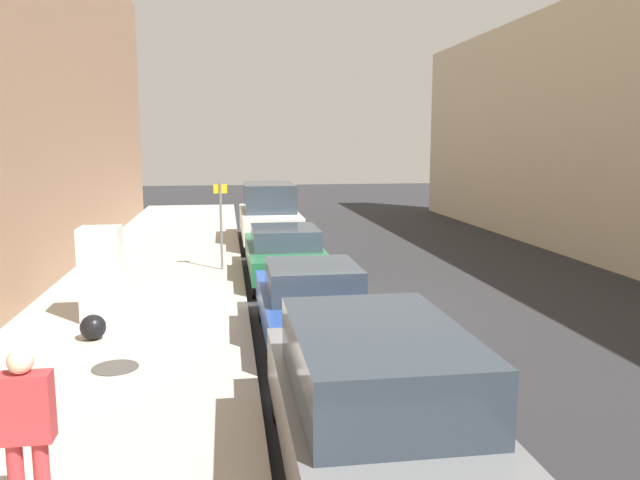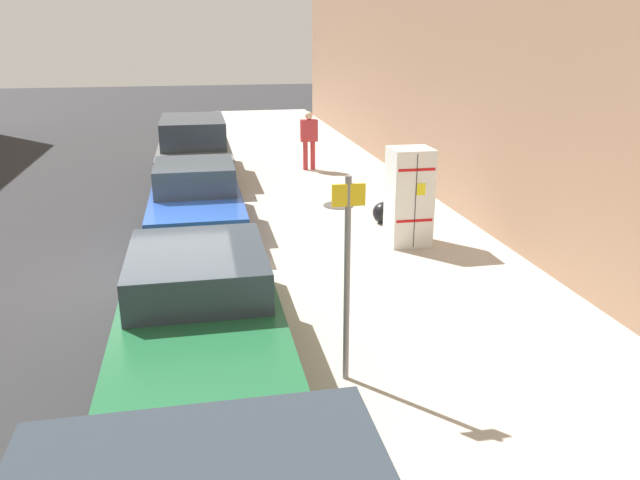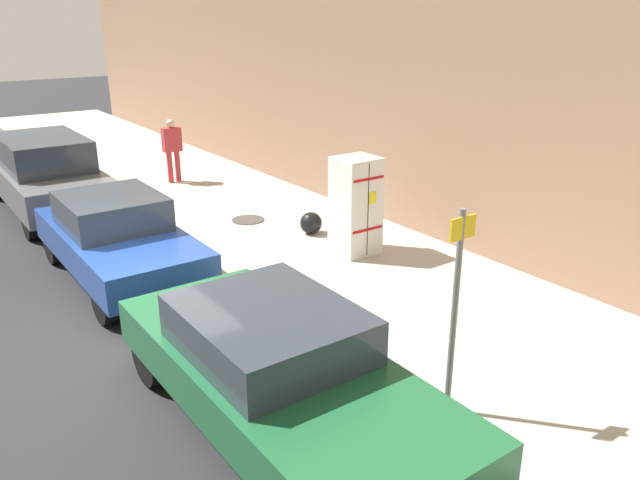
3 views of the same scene
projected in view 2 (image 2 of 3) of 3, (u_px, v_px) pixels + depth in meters
name	position (u px, v px, depth m)	size (l,w,h in m)	color
ground_plane	(159.00, 276.00, 10.58)	(80.00, 80.00, 0.00)	#28282B
sidewalk_slab	(387.00, 257.00, 11.30)	(4.59, 44.00, 0.14)	#B2ADA0
discarded_refrigerator	(409.00, 197.00, 11.53)	(0.76, 0.71, 1.81)	white
manhole_cover	(338.00, 205.00, 14.34)	(0.70, 0.70, 0.02)	#47443F
street_sign_post	(347.00, 270.00, 6.79)	(0.36, 0.07, 2.39)	slate
trash_bag	(383.00, 213.00, 12.98)	(0.45, 0.45, 0.45)	black
pedestrian_walking_far	(309.00, 136.00, 17.79)	(0.48, 0.22, 1.67)	#B73338
parked_suv_gray	(194.00, 149.00, 16.94)	(1.89, 4.84, 1.75)	slate
parked_hatchback_blue	(196.00, 199.00, 12.47)	(1.77, 4.18, 1.46)	#23479E
parked_sedan_green	(200.00, 306.00, 7.65)	(1.88, 4.79, 1.42)	#1E6038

